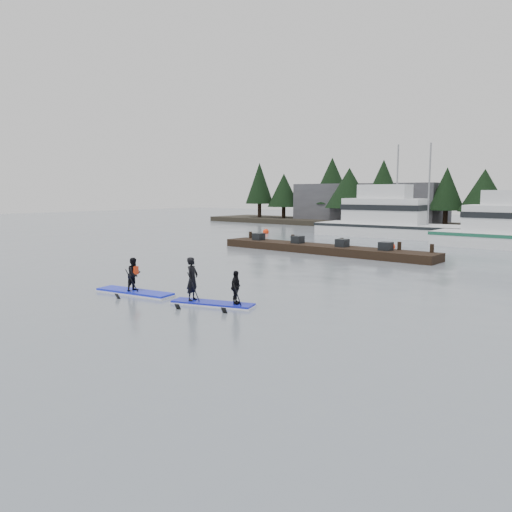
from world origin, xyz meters
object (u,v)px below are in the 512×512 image
Objects in this scene: fishing_boat_large at (399,229)px; floating_dock at (322,249)px; paddleboard_solo at (134,282)px; paddleboard_duo at (211,288)px.

floating_dock is at bearing -89.53° from fishing_boat_large.
fishing_boat_large is 14.50m from floating_dock.
floating_dock is 4.44× the size of paddleboard_solo.
fishing_boat_large is 1.03× the size of floating_dock.
floating_dock is at bearing 89.58° from paddleboard_duo.
fishing_boat_large is at bearing 84.67° from paddleboard_solo.
floating_dock is at bearing 85.03° from paddleboard_solo.
floating_dock is 16.38m from paddleboard_duo.
paddleboard_solo reaches higher than floating_dock.
paddleboard_duo reaches higher than floating_dock.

